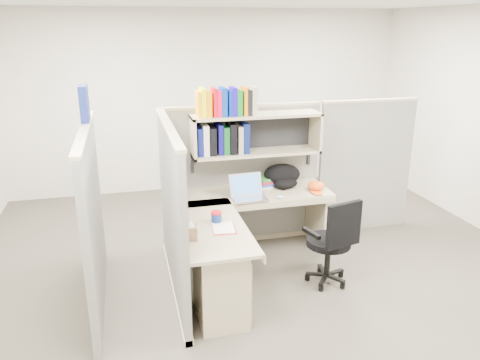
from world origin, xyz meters
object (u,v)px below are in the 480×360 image
object	(u,v)px
snack_canister	(216,217)
desk	(231,256)
backpack	(284,176)
task_chair	(330,255)
laptop	(249,188)

from	to	relation	value
snack_canister	desk	bearing A→B (deg)	-55.96
backpack	task_chair	bearing A→B (deg)	-96.83
task_chair	laptop	bearing A→B (deg)	135.67
laptop	snack_canister	world-z (taller)	laptop
task_chair	backpack	bearing A→B (deg)	100.49
laptop	task_chair	bearing A→B (deg)	-47.23
laptop	task_chair	xyz separation A→B (m)	(0.65, -0.64, -0.53)
backpack	snack_canister	distance (m)	1.22
backpack	laptop	bearing A→B (deg)	-165.64
desk	laptop	xyz separation A→B (m)	(0.34, 0.65, 0.42)
backpack	snack_canister	xyz separation A→B (m)	(-0.93, -0.80, -0.07)
task_chair	snack_canister	bearing A→B (deg)	172.80
snack_canister	task_chair	bearing A→B (deg)	-7.20
backpack	task_chair	distance (m)	1.09
laptop	task_chair	size ratio (longest dim) A/B	0.38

